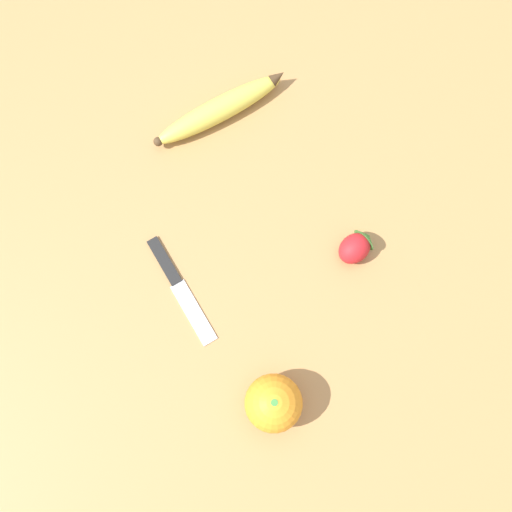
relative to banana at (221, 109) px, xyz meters
name	(u,v)px	position (x,y,z in m)	size (l,w,h in m)	color
ground_plane	(240,255)	(-0.16, -0.16, -0.02)	(3.00, 3.00, 0.00)	#A87A47
banana	(221,109)	(0.00, 0.00, 0.00)	(0.21, 0.11, 0.04)	#DBCC4C
orange	(274,403)	(-0.29, -0.32, 0.02)	(0.08, 0.08, 0.08)	orange
strawberry	(356,247)	(-0.05, -0.28, 0.00)	(0.06, 0.05, 0.04)	red
paring_knife	(178,286)	(-0.25, -0.12, -0.01)	(0.08, 0.17, 0.01)	silver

